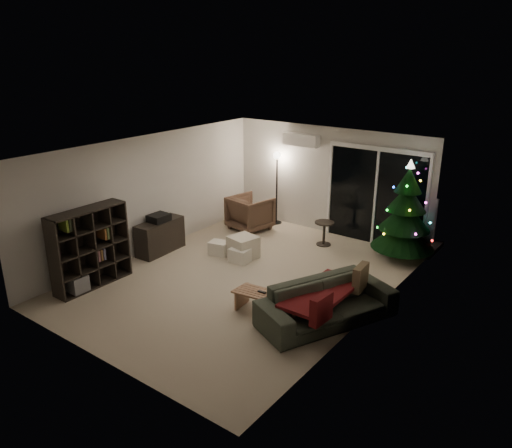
# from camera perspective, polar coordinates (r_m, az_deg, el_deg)

# --- Properties ---
(room) EXTENTS (6.50, 7.51, 2.60)m
(room) POSITION_cam_1_polar(r_m,az_deg,el_deg) (10.12, 5.66, 1.23)
(room) COLOR beige
(room) RESTS_ON ground
(bookshelf) EXTENTS (0.57, 1.52, 1.48)m
(bookshelf) POSITION_cam_1_polar(r_m,az_deg,el_deg) (9.70, -19.06, -2.35)
(bookshelf) COLOR #2C261F
(bookshelf) RESTS_ON floor
(media_cabinet) EXTENTS (0.48, 1.14, 0.70)m
(media_cabinet) POSITION_cam_1_polar(r_m,az_deg,el_deg) (10.89, -10.91, -1.41)
(media_cabinet) COLOR #2C261F
(media_cabinet) RESTS_ON floor
(stereo) EXTENTS (0.36, 0.42, 0.15)m
(stereo) POSITION_cam_1_polar(r_m,az_deg,el_deg) (10.75, -11.05, 0.71)
(stereo) COLOR black
(stereo) RESTS_ON media_cabinet
(armchair) EXTENTS (1.03, 1.05, 0.83)m
(armchair) POSITION_cam_1_polar(r_m,az_deg,el_deg) (12.02, -0.66, 1.29)
(armchair) COLOR brown
(armchair) RESTS_ON floor
(ottoman) EXTENTS (0.61, 0.61, 0.46)m
(ottoman) POSITION_cam_1_polar(r_m,az_deg,el_deg) (10.45, -1.48, -2.65)
(ottoman) COLOR silver
(ottoman) RESTS_ON floor
(cardboard_box_a) EXTENTS (0.46, 0.39, 0.29)m
(cardboard_box_a) POSITION_cam_1_polar(r_m,az_deg,el_deg) (10.67, -4.23, -2.75)
(cardboard_box_a) COLOR white
(cardboard_box_a) RESTS_ON floor
(cardboard_box_b) EXTENTS (0.42, 0.32, 0.28)m
(cardboard_box_b) POSITION_cam_1_polar(r_m,az_deg,el_deg) (10.28, -1.88, -3.60)
(cardboard_box_b) COLOR white
(cardboard_box_b) RESTS_ON floor
(side_table) EXTENTS (0.44, 0.44, 0.54)m
(side_table) POSITION_cam_1_polar(r_m,az_deg,el_deg) (11.20, 7.78, -1.07)
(side_table) COLOR #2C261F
(side_table) RESTS_ON floor
(floor_lamp) EXTENTS (0.28, 0.28, 1.75)m
(floor_lamp) POSITION_cam_1_polar(r_m,az_deg,el_deg) (12.33, 2.38, 3.99)
(floor_lamp) COLOR black
(floor_lamp) RESTS_ON floor
(sofa) EXTENTS (1.75, 2.42, 0.66)m
(sofa) POSITION_cam_1_polar(r_m,az_deg,el_deg) (8.14, 8.13, -8.92)
(sofa) COLOR #474D44
(sofa) RESTS_ON floor
(sofa_throw) EXTENTS (0.70, 1.63, 0.05)m
(sofa_throw) POSITION_cam_1_polar(r_m,az_deg,el_deg) (8.11, 7.55, -7.81)
(sofa_throw) COLOR maroon
(sofa_throw) RESTS_ON sofa
(cushion_a) EXTENTS (0.17, 0.44, 0.43)m
(cushion_a) POSITION_cam_1_polar(r_m,az_deg,el_deg) (8.44, 11.85, -6.02)
(cushion_a) COLOR #796649
(cushion_a) RESTS_ON sofa
(cushion_b) EXTENTS (0.16, 0.44, 0.43)m
(cushion_b) POSITION_cam_1_polar(r_m,az_deg,el_deg) (7.40, 7.47, -9.60)
(cushion_b) COLOR maroon
(cushion_b) RESTS_ON sofa
(coffee_table) EXTENTS (1.24, 0.56, 0.38)m
(coffee_table) POSITION_cam_1_polar(r_m,az_deg,el_deg) (8.28, 1.52, -9.27)
(coffee_table) COLOR #A47455
(coffee_table) RESTS_ON floor
(remote_a) EXTENTS (0.15, 0.04, 0.02)m
(remote_a) POSITION_cam_1_polar(r_m,az_deg,el_deg) (8.27, 0.68, -7.76)
(remote_a) COLOR black
(remote_a) RESTS_ON coffee_table
(remote_b) EXTENTS (0.14, 0.09, 0.02)m
(remote_b) POSITION_cam_1_polar(r_m,az_deg,el_deg) (8.17, 2.32, -8.11)
(remote_b) COLOR slate
(remote_b) RESTS_ON coffee_table
(christmas_tree) EXTENTS (1.64, 1.64, 2.10)m
(christmas_tree) POSITION_cam_1_polar(r_m,az_deg,el_deg) (10.60, 16.75, 1.53)
(christmas_tree) COLOR black
(christmas_tree) RESTS_ON floor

